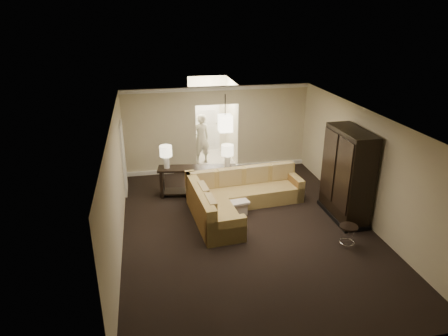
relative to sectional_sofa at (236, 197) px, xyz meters
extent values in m
plane|color=black|center=(0.05, -1.00, -0.38)|extent=(8.00, 8.00, 0.00)
cube|color=#BCAD8E|center=(0.05, 3.00, 1.02)|extent=(6.00, 0.04, 2.80)
cube|color=#BCAD8E|center=(0.05, -5.00, 1.02)|extent=(6.00, 0.04, 2.80)
cube|color=#BCAD8E|center=(-2.95, -1.00, 1.02)|extent=(0.04, 8.00, 2.80)
cube|color=#BCAD8E|center=(3.05, -1.00, 1.02)|extent=(0.04, 8.00, 2.80)
cube|color=white|center=(0.05, -1.00, 2.42)|extent=(6.00, 8.00, 0.02)
cube|color=silver|center=(0.05, 2.95, 2.35)|extent=(6.00, 0.10, 0.12)
cube|color=silver|center=(0.05, 2.95, -0.32)|extent=(6.00, 0.10, 0.12)
cube|color=white|center=(-2.92, 1.80, 0.67)|extent=(0.05, 0.90, 2.10)
cube|color=beige|center=(0.05, 4.00, -0.38)|extent=(1.40, 2.00, 0.01)
cube|color=#F8EACB|center=(-0.65, 4.00, 1.02)|extent=(0.04, 2.00, 2.80)
cube|color=#F8EACB|center=(0.75, 4.00, 1.02)|extent=(0.04, 2.00, 2.80)
cube|color=#F8EACB|center=(0.05, 5.00, 1.02)|extent=(1.40, 0.04, 2.80)
cube|color=white|center=(0.05, 4.97, 0.67)|extent=(0.90, 0.05, 2.10)
cube|color=brown|center=(0.35, 0.37, -0.16)|extent=(3.22, 1.21, 0.44)
cube|color=brown|center=(-0.65, -0.92, -0.16)|extent=(1.07, 1.55, 0.44)
cube|color=brown|center=(0.32, 0.72, 0.31)|extent=(3.16, 0.51, 0.48)
cube|color=brown|center=(-1.04, -0.43, 0.31)|extent=(0.46, 2.53, 0.48)
cube|color=brown|center=(1.81, 0.49, -0.05)|extent=(0.29, 0.96, 0.65)
cube|color=brown|center=(-0.60, -1.55, -0.05)|extent=(0.96, 0.29, 0.65)
cube|color=#90784D|center=(-0.83, 0.57, 0.33)|extent=(0.66, 0.22, 0.48)
cube|color=#90784D|center=(-0.04, 0.63, 0.33)|extent=(0.66, 0.22, 0.48)
cube|color=#90784D|center=(0.74, 0.70, 0.33)|extent=(0.66, 0.22, 0.48)
cube|color=#90784D|center=(1.53, 0.77, 0.33)|extent=(0.66, 0.22, 0.48)
cube|color=#90784D|center=(-0.92, -0.31, 0.33)|extent=(0.22, 0.64, 0.48)
cube|color=#90784D|center=(-0.86, -1.05, 0.33)|extent=(0.22, 0.64, 0.48)
cube|color=white|center=(-0.29, 0.00, -0.21)|extent=(1.05, 1.05, 0.34)
cube|color=white|center=(-0.29, 0.00, -0.01)|extent=(1.16, 1.16, 0.06)
cube|color=black|center=(-0.33, -0.06, 0.03)|extent=(0.08, 0.17, 0.02)
cube|color=beige|center=(-0.17, 0.18, 0.03)|extent=(0.27, 0.33, 0.01)
cube|color=black|center=(-0.88, 1.13, 0.45)|extent=(2.28, 0.85, 0.06)
cube|color=black|center=(-1.88, 1.29, 0.03)|extent=(0.15, 0.46, 0.81)
cube|color=black|center=(0.12, 0.98, 0.03)|extent=(0.15, 0.46, 0.81)
cube|color=black|center=(-0.88, 1.13, -0.26)|extent=(2.17, 0.78, 0.04)
cube|color=black|center=(2.65, -0.90, 0.80)|extent=(0.65, 1.57, 2.35)
cube|color=black|center=(2.31, -1.29, 0.97)|extent=(0.03, 0.69, 1.79)
cube|color=black|center=(2.31, -0.51, 0.97)|extent=(0.03, 0.69, 1.79)
cube|color=black|center=(2.65, -0.90, -0.32)|extent=(0.69, 1.63, 0.11)
cylinder|color=black|center=(2.10, -2.20, 0.12)|extent=(0.41, 0.41, 0.04)
torus|color=silver|center=(2.10, -2.20, -0.28)|extent=(0.34, 0.34, 0.02)
cylinder|color=silver|center=(2.25, -2.19, -0.13)|extent=(0.02, 0.02, 0.49)
cylinder|color=silver|center=(2.01, -2.07, -0.13)|extent=(0.02, 0.02, 0.49)
cylinder|color=silver|center=(2.02, -2.34, -0.13)|extent=(0.02, 0.02, 0.49)
cylinder|color=silver|center=(-1.73, 1.27, 0.66)|extent=(0.16, 0.16, 0.35)
cylinder|color=#FBECBC|center=(-1.73, 1.27, 0.99)|extent=(0.34, 0.34, 0.30)
cylinder|color=silver|center=(-0.03, 1.00, 0.66)|extent=(0.16, 0.16, 0.35)
cylinder|color=#FBECBC|center=(-0.03, 1.00, 0.99)|extent=(0.34, 0.34, 0.30)
cylinder|color=black|center=(0.05, 1.70, 2.12)|extent=(0.02, 0.02, 0.60)
cube|color=#FFF0C6|center=(0.05, 1.70, 1.57)|extent=(0.38, 0.38, 0.48)
imported|color=beige|center=(-0.40, 3.67, 0.60)|extent=(0.81, 0.66, 1.94)
camera|label=1|loc=(-2.21, -9.32, 4.70)|focal=32.00mm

